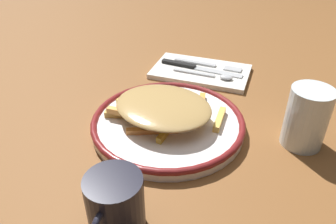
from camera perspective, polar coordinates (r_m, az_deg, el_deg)
name	(u,v)px	position (r m, az deg, el deg)	size (l,w,h in m)	color
ground_plane	(168,128)	(0.65, 0.00, -2.80)	(2.60, 2.60, 0.00)	brown
plate	(168,123)	(0.65, 0.00, -1.87)	(0.29, 0.29, 0.02)	white
fries_heap	(164,107)	(0.63, -0.77, 0.84)	(0.20, 0.22, 0.04)	gold
napkin	(201,72)	(0.85, 5.57, 6.85)	(0.14, 0.24, 0.01)	silver
fork	(208,65)	(0.87, 6.77, 7.97)	(0.03, 0.18, 0.01)	silver
knife	(194,67)	(0.85, 4.39, 7.63)	(0.04, 0.21, 0.01)	black
spoon	(212,75)	(0.82, 7.55, 6.20)	(0.03, 0.15, 0.01)	silver
water_glass	(307,118)	(0.63, 22.48, -0.89)	(0.07, 0.07, 0.11)	silver
coffee_mug	(114,205)	(0.46, -9.24, -15.27)	(0.10, 0.08, 0.09)	black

